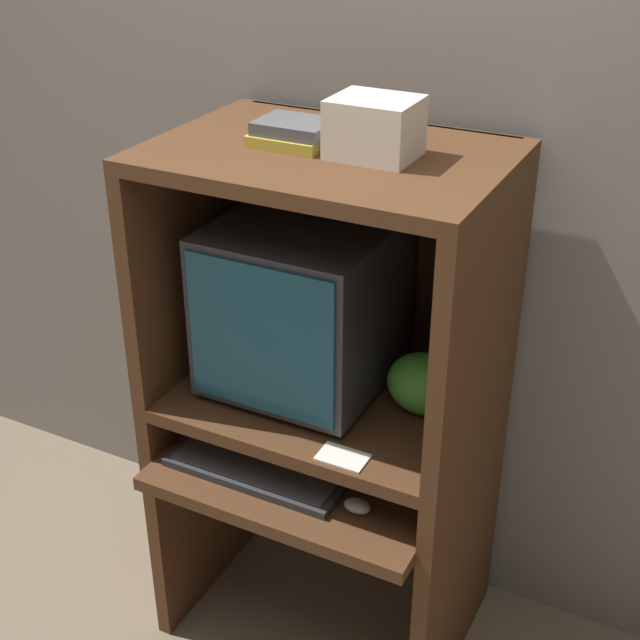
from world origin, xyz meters
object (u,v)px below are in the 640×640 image
Objects in this scene: keyboard at (254,472)px; snack_bag at (425,384)px; book_stack at (294,133)px; mouse at (357,506)px; storage_box at (375,128)px; crt_monitor at (303,304)px.

keyboard is 2.43× the size of snack_bag.
mouse is at bearing -38.19° from book_stack.
storage_box is (0.20, 0.00, 0.04)m from book_stack.
crt_monitor is 2.49× the size of book_stack.
mouse is at bearing -41.61° from crt_monitor.
mouse is (0.29, -0.00, 0.00)m from keyboard.
crt_monitor is at bearing 138.39° from mouse.
snack_bag is at bearing 35.04° from keyboard.
crt_monitor is 0.44m from book_stack.
crt_monitor is at bearing 67.63° from book_stack.
keyboard is at bearing -94.45° from crt_monitor.
storage_box is (0.19, -0.02, 0.48)m from crt_monitor.
storage_box reaches higher than crt_monitor.
keyboard is at bearing -144.96° from snack_bag.
mouse is 0.38× the size of book_stack.
storage_box is at bearing 109.82° from mouse.
book_stack reaches higher than crt_monitor.
keyboard is 2.54× the size of storage_box.
storage_box reaches higher than keyboard.
crt_monitor is 2.28× the size of snack_bag.
storage_box is at bearing -5.41° from crt_monitor.
snack_bag is at bearing 4.98° from book_stack.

